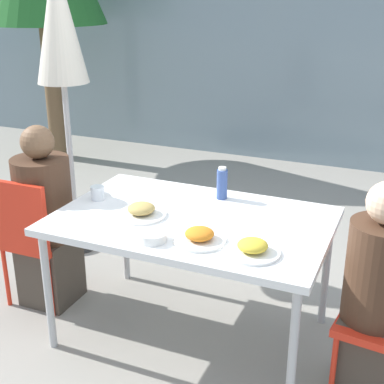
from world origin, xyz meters
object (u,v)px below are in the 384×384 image
bottle (222,184)px  drinking_cup (98,193)px  closed_umbrella (60,35)px  chair_left (32,232)px  person_left (46,223)px  salad_bowl (152,237)px  person_right (375,301)px

bottle → drinking_cup: 0.74m
closed_umbrella → chair_left: bearing=-71.7°
person_left → drinking_cup: bearing=5.2°
person_left → salad_bowl: bearing=-20.3°
person_left → closed_umbrella: size_ratio=0.54×
bottle → salad_bowl: bottle is taller
drinking_cup → chair_left: bearing=-164.3°
chair_left → person_right: (2.04, -0.03, 0.03)m
closed_umbrella → salad_bowl: 1.85m
person_right → bottle: (-0.95, 0.46, 0.30)m
closed_umbrella → drinking_cup: 1.29m
person_left → person_right: (1.99, -0.11, -0.01)m
chair_left → person_left: size_ratio=0.74×
person_left → closed_umbrella: 1.34m
person_left → drinking_cup: (0.37, 0.04, 0.24)m
person_left → person_right: size_ratio=1.03×
person_right → closed_umbrella: (-2.31, 0.85, 1.08)m
person_left → person_right: bearing=-3.8°
closed_umbrella → bottle: (1.37, -0.39, -0.78)m
drinking_cup → salad_bowl: (0.56, -0.37, -0.02)m
person_left → salad_bowl: person_left is taller
person_right → drinking_cup: 1.64m
closed_umbrella → bottle: size_ratio=11.06×
salad_bowl → closed_umbrella: bearing=139.5°
person_right → person_left: bearing=3.8°
bottle → drinking_cup: size_ratio=2.40×
chair_left → bottle: bottle is taller
person_right → salad_bowl: bearing=18.8°
chair_left → closed_umbrella: (-0.27, 0.82, 1.12)m
chair_left → person_right: 2.04m
person_left → closed_umbrella: (-0.32, 0.73, 1.08)m
chair_left → closed_umbrella: size_ratio=0.40×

